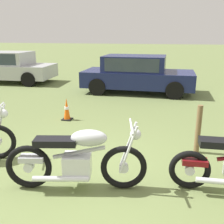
# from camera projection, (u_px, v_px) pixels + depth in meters

# --- Properties ---
(ground_plane) EXTENTS (120.00, 120.00, 0.00)m
(ground_plane) POSITION_uv_depth(u_px,v_px,m) (84.00, 179.00, 4.19)
(ground_plane) COLOR olive
(motorcycle_silver) EXTENTS (2.05, 0.82, 1.02)m
(motorcycle_silver) POSITION_uv_depth(u_px,v_px,m) (77.00, 159.00, 3.81)
(motorcycle_silver) COLOR black
(motorcycle_silver) RESTS_ON ground
(car_silver) EXTENTS (4.23, 2.20, 1.43)m
(car_silver) POSITION_uv_depth(u_px,v_px,m) (8.00, 65.00, 12.36)
(car_silver) COLOR #B2B5BA
(car_silver) RESTS_ON ground
(car_navy) EXTENTS (4.23, 1.92, 1.43)m
(car_navy) POSITION_uv_depth(u_px,v_px,m) (136.00, 72.00, 10.18)
(car_navy) COLOR #161E4C
(car_navy) RESTS_ON ground
(fence_post_wooden) EXTENTS (0.10, 0.10, 0.95)m
(fence_post_wooden) POSITION_uv_depth(u_px,v_px,m) (198.00, 129.00, 4.99)
(fence_post_wooden) COLOR brown
(fence_post_wooden) RESTS_ON ground
(traffic_cone) EXTENTS (0.25, 0.25, 0.60)m
(traffic_cone) POSITION_uv_depth(u_px,v_px,m) (67.00, 110.00, 7.00)
(traffic_cone) COLOR #EA590F
(traffic_cone) RESTS_ON ground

